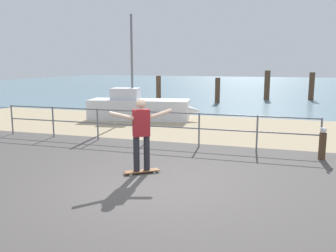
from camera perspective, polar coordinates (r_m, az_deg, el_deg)
ground_plane at (r=6.73m, az=-6.05°, el=-11.93°), size 24.00×10.00×0.04m
beach_strip at (r=14.17m, az=6.83°, el=-0.29°), size 24.00×6.00×0.04m
sea_surface at (r=41.87m, az=13.92°, el=6.24°), size 72.00×50.00×0.04m
railing_fence at (r=11.19m, az=-3.48°, el=0.66°), size 10.11×0.05×1.05m
sailboat at (r=16.04m, az=-4.01°, el=2.82°), size 5.06×2.06×4.55m
skateboard at (r=8.31m, az=-4.15°, el=-7.12°), size 0.76×0.64×0.08m
skateboarder at (r=8.08m, az=-4.23°, el=-0.67°), size 1.21×0.93×1.65m
bollard_short at (r=10.20m, az=23.17°, el=-3.00°), size 0.18×0.18×0.72m
seagull at (r=10.10m, az=23.31°, el=-0.60°), size 0.23×0.48×0.18m
groyne_post_0 at (r=20.67m, az=-1.51°, el=5.47°), size 0.27×0.27×1.77m
groyne_post_1 at (r=22.91m, az=7.81°, el=5.58°), size 0.31×0.31×1.59m
groyne_post_2 at (r=25.67m, az=15.36°, el=6.23°), size 0.38×0.38×1.99m
groyne_post_3 at (r=26.21m, az=21.71°, el=5.83°), size 0.36×0.36×1.87m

